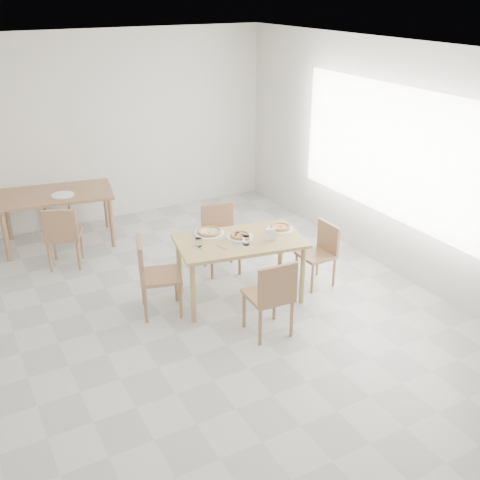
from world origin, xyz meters
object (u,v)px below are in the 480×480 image
chair_back_s (62,233)px  second_table (56,199)px  main_table (240,247)px  pizza_pepperoni (240,235)px  chair_north (220,233)px  pizza_mushroom (209,232)px  plate_empty (63,195)px  napkin_holder (270,235)px  chair_east (321,249)px  tumbler_b (246,240)px  tumbler_a (199,242)px  chair_back_n (57,195)px  chair_west (152,271)px  plate_mushroom (209,233)px  pizza_margherita (280,227)px  plate_pepperoni (240,237)px  chair_south (272,293)px

chair_back_s → second_table: bearing=-77.0°
main_table → pizza_pepperoni: 0.13m
chair_north → pizza_mushroom: 0.69m
chair_back_s → plate_empty: (0.19, 0.65, 0.27)m
napkin_holder → plate_empty: napkin_holder is taller
chair_east → tumbler_b: size_ratio=7.69×
napkin_holder → main_table: bearing=161.9°
napkin_holder → tumbler_a: bearing=177.3°
pizza_pepperoni → chair_back_s: size_ratio=0.32×
chair_north → chair_back_n: chair_north is taller
pizza_mushroom → napkin_holder: (0.52, -0.48, 0.04)m
chair_east → chair_back_n: size_ratio=0.95×
pizza_mushroom → second_table: (-1.24, 2.27, -0.11)m
chair_west → second_table: chair_west is taller
second_table → plate_empty: plate_empty is taller
chair_east → second_table: 3.70m
plate_mushroom → plate_empty: 2.41m
chair_north → second_table: size_ratio=0.51×
tumbler_b → plate_empty: bearing=118.7°
pizza_margherita → pizza_pepperoni: 0.52m
chair_west → chair_back_s: bearing=36.7°
plate_empty → chair_back_s: bearing=-106.0°
pizza_margherita → tumbler_b: 0.58m
main_table → plate_pepperoni: bearing=70.1°
chair_east → pizza_pepperoni: 1.08m
plate_mushroom → chair_back_s: (-1.36, 1.46, -0.27)m
pizza_mushroom → tumbler_b: size_ratio=3.50×
chair_back_n → plate_empty: (-0.07, -0.87, 0.29)m
plate_pepperoni → pizza_mushroom: size_ratio=0.85×
plate_pepperoni → plate_empty: size_ratio=1.00×
chair_south → chair_back_s: 3.00m
tumbler_b → second_table: 3.09m
chair_west → napkin_holder: napkin_holder is taller
plate_pepperoni → pizza_margherita: 0.52m
tumbler_a → chair_back_s: size_ratio=0.11×
chair_west → napkin_holder: size_ratio=6.23×
plate_pepperoni → second_table: plate_pepperoni is taller
pizza_margherita → second_table: size_ratio=0.18×
pizza_pepperoni → plate_mushroom: bearing=134.7°
main_table → chair_west: bearing=-180.0°
plate_mushroom → pizza_mushroom: 0.02m
napkin_holder → chair_back_n: 3.84m
second_table → chair_south: bearing=-57.6°
plate_pepperoni → napkin_holder: (0.26, -0.22, 0.06)m
pizza_mushroom → pizza_margherita: bearing=-19.7°
pizza_mushroom → pizza_pepperoni: (0.26, -0.26, 0.00)m
pizza_margherita → second_table: bearing=128.5°
tumbler_b → chair_back_n: (-1.33, 3.43, -0.33)m
chair_west → chair_back_n: bearing=22.2°
chair_west → tumbler_b: bearing=-92.6°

